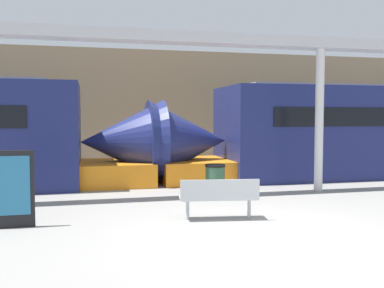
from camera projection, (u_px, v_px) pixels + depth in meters
The scene contains 8 objects.
ground_plane at pixel (256, 233), 7.69m from camera, with size 60.00×60.00×0.00m, color gray.
station_wall at pixel (157, 108), 18.76m from camera, with size 56.00×0.20×5.00m, color #9E8460.
train_left at pixel (380, 133), 15.53m from camera, with size 16.77×2.93×3.20m.
bench_near at pixel (219, 195), 8.66m from camera, with size 1.64×0.66×0.85m.
trash_bin at pixel (215, 181), 11.11m from camera, with size 0.53×0.53×0.86m.
poster_board at pixel (7, 189), 8.01m from camera, with size 0.98×0.07×1.47m.
support_column_near at pixel (319, 121), 12.03m from camera, with size 0.24×0.24×3.98m, color silver.
canopy_beam at pixel (321, 44), 11.89m from camera, with size 28.00×0.60×0.28m, color #B7B7BC.
Camera 1 is at (-2.87, -7.10, 2.10)m, focal length 40.00 mm.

